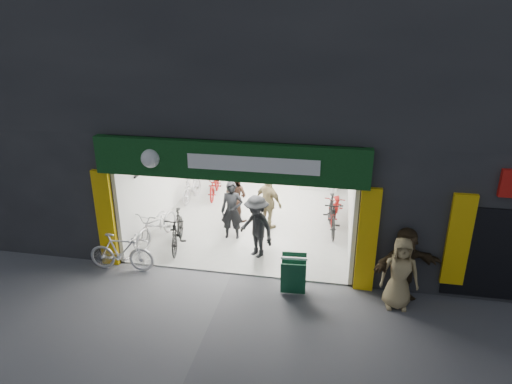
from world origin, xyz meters
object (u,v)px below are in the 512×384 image
(bike_right_front, at_px, (332,215))
(parked_bike, at_px, (121,252))
(bike_left_front, at_px, (157,225))
(sandwich_board, at_px, (293,274))
(pedestrian_near, at_px, (400,273))

(bike_right_front, bearing_deg, parked_bike, -154.72)
(bike_left_front, xyz_separation_m, parked_bike, (-0.30, -1.65, -0.02))
(parked_bike, xyz_separation_m, sandwich_board, (4.42, -0.20, -0.01))
(bike_right_front, height_order, pedestrian_near, pedestrian_near)
(parked_bike, distance_m, pedestrian_near, 6.78)
(parked_bike, distance_m, sandwich_board, 4.42)
(bike_left_front, height_order, parked_bike, bike_left_front)
(bike_left_front, height_order, sandwich_board, bike_left_front)
(sandwich_board, bearing_deg, pedestrian_near, -6.63)
(pedestrian_near, height_order, sandwich_board, pedestrian_near)
(parked_bike, height_order, pedestrian_near, pedestrian_near)
(bike_right_front, xyz_separation_m, parked_bike, (-5.20, -3.17, -0.05))
(bike_left_front, relative_size, sandwich_board, 2.23)
(sandwich_board, bearing_deg, bike_left_front, 152.02)
(parked_bike, bearing_deg, sandwich_board, -95.57)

